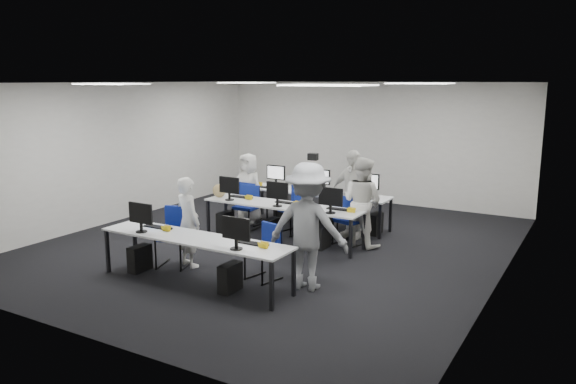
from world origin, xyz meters
The scene contains 23 objects.
room centered at (0.00, 0.00, 1.50)m, with size 9.00×9.02×3.00m.
ceiling_panels centered at (0.00, 0.00, 2.98)m, with size 5.20×4.60×0.02m.
desk_front centered at (0.00, -2.40, 0.68)m, with size 3.20×0.70×0.73m.
desk_mid centered at (0.00, 0.20, 0.68)m, with size 3.20×0.70×0.73m.
desk_back centered at (0.00, 1.60, 0.68)m, with size 3.20×0.70×0.73m.
equipment_front centered at (-0.19, -2.42, 0.36)m, with size 2.51×0.41×1.19m.
equipment_mid centered at (-0.19, 0.18, 0.36)m, with size 2.91×0.41×1.19m.
equipment_back centered at (0.19, 1.62, 0.36)m, with size 2.91×0.41×1.19m.
chair_0 centered at (-0.83, -1.92, 0.31)m, with size 0.61×0.64×0.98m.
chair_1 centered at (0.80, -1.72, 0.27)m, with size 0.52×0.54×0.86m.
chair_2 centered at (-1.13, 0.65, 0.28)m, with size 0.46×0.50×0.90m.
chair_3 centered at (-0.14, 0.84, 0.30)m, with size 0.59×0.62×0.94m.
chair_4 centered at (1.18, 0.67, 0.29)m, with size 0.57×0.60×0.92m.
chair_5 centered at (-1.25, 1.07, 0.29)m, with size 0.49×0.53×0.92m.
chair_6 centered at (0.05, 1.06, 0.27)m, with size 0.43×0.47×0.86m.
chair_7 centered at (0.95, 0.99, 0.28)m, with size 0.52×0.55×0.88m.
handbag centered at (-1.45, 0.15, 0.86)m, with size 0.32×0.20×0.26m, color #A18F53.
student_0 centered at (-0.63, -1.79, 0.75)m, with size 0.55×0.36×1.51m, color silver.
student_1 centered at (1.41, 0.73, 0.83)m, with size 0.81×0.63×1.67m, color silver.
student_2 centered at (-1.41, 1.14, 0.75)m, with size 0.74×0.48×1.50m, color silver.
student_3 centered at (1.03, 1.13, 0.87)m, with size 1.02×0.42×1.74m, color silver.
photographer centered at (1.56, -1.70, 0.94)m, with size 1.22×0.70×1.89m, color slate.
dslr_camera centered at (1.54, -1.52, 1.95)m, with size 0.14×0.18×0.10m, color black.
Camera 1 is at (5.29, -8.73, 3.06)m, focal length 35.00 mm.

